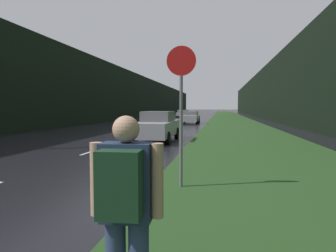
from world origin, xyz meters
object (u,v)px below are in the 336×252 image
at_px(stop_sign, 181,104).
at_px(car_passing_near, 157,126).
at_px(car_passing_far, 190,117).
at_px(car_oncoming, 183,113).
at_px(hitchhiker_with_backpack, 125,208).

height_order(stop_sign, car_passing_near, stop_sign).
relative_size(car_passing_far, car_oncoming, 1.03).
distance_m(stop_sign, car_passing_near, 9.36).
distance_m(hitchhiker_with_backpack, car_passing_near, 13.43).
height_order(stop_sign, car_oncoming, stop_sign).
xyz_separation_m(car_passing_near, car_oncoming, (-3.52, 38.54, -0.07)).
xyz_separation_m(stop_sign, car_passing_near, (-2.44, 8.98, -1.06)).
distance_m(stop_sign, hitchhiker_with_backpack, 4.29).
relative_size(hitchhiker_with_backpack, car_passing_near, 0.35).
bearing_deg(hitchhiker_with_backpack, car_passing_near, 97.67).
relative_size(car_passing_near, car_passing_far, 1.00).
bearing_deg(car_passing_near, stop_sign, 105.18).
relative_size(stop_sign, car_passing_far, 0.64).
height_order(hitchhiker_with_backpack, car_passing_near, hitchhiker_with_backpack).
distance_m(hitchhiker_with_backpack, car_oncoming, 52.08).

